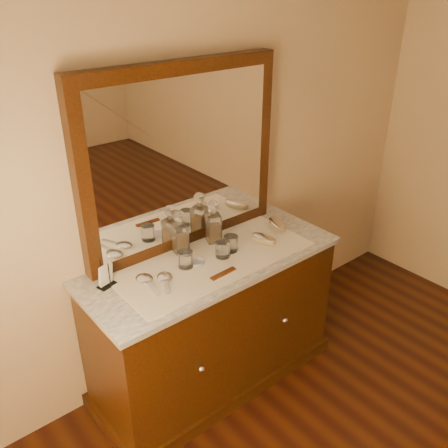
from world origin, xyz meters
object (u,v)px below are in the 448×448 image
(decanter_left, at_px, (180,236))
(mirror_frame, at_px, (183,159))
(pin_dish, at_px, (197,262))
(brush_near, at_px, (264,239))
(hand_mirror_outer, at_px, (146,280))
(brush_far, at_px, (277,225))
(dresser_cabinet, at_px, (213,323))
(napkin_rack, at_px, (106,276))
(decanter_right, at_px, (214,226))
(hand_mirror_inner, at_px, (165,279))
(comb, at_px, (223,274))

(decanter_left, bearing_deg, mirror_frame, 41.61)
(mirror_frame, bearing_deg, pin_dish, -111.78)
(brush_near, bearing_deg, hand_mirror_outer, 173.49)
(decanter_left, bearing_deg, brush_far, -13.33)
(dresser_cabinet, xyz_separation_m, decanter_left, (-0.09, 0.16, 0.54))
(dresser_cabinet, bearing_deg, brush_far, 2.03)
(mirror_frame, distance_m, decanter_left, 0.42)
(pin_dish, bearing_deg, hand_mirror_outer, 176.04)
(brush_far, bearing_deg, napkin_rack, 174.13)
(dresser_cabinet, height_order, brush_far, brush_far)
(brush_near, relative_size, hand_mirror_outer, 0.78)
(napkin_rack, relative_size, brush_far, 0.72)
(napkin_rack, bearing_deg, dresser_cabinet, -12.88)
(hand_mirror_outer, bearing_deg, decanter_right, 11.98)
(dresser_cabinet, relative_size, hand_mirror_outer, 6.42)
(decanter_left, height_order, hand_mirror_inner, decanter_left)
(mirror_frame, height_order, brush_far, mirror_frame)
(decanter_right, distance_m, hand_mirror_inner, 0.47)
(pin_dish, distance_m, decanter_right, 0.27)
(comb, xyz_separation_m, brush_near, (0.39, 0.11, 0.02))
(decanter_right, relative_size, brush_near, 1.51)
(napkin_rack, relative_size, hand_mirror_inner, 0.70)
(pin_dish, height_order, napkin_rack, napkin_rack)
(mirror_frame, bearing_deg, napkin_rack, -168.19)
(mirror_frame, bearing_deg, comb, -97.80)
(napkin_rack, relative_size, brush_near, 0.81)
(mirror_frame, xyz_separation_m, decanter_left, (-0.09, -0.08, -0.40))
(decanter_left, bearing_deg, hand_mirror_inner, -140.89)
(pin_dish, xyz_separation_m, decanter_left, (0.00, 0.15, 0.09))
(brush_far, height_order, hand_mirror_outer, brush_far)
(hand_mirror_outer, bearing_deg, pin_dish, -3.96)
(hand_mirror_outer, bearing_deg, mirror_frame, 28.52)
(decanter_left, xyz_separation_m, hand_mirror_outer, (-0.30, -0.13, -0.09))
(mirror_frame, height_order, hand_mirror_inner, mirror_frame)
(comb, bearing_deg, decanter_left, 93.88)
(hand_mirror_inner, bearing_deg, decanter_left, 39.11)
(brush_far, bearing_deg, pin_dish, -179.10)
(comb, bearing_deg, napkin_rack, 147.19)
(hand_mirror_inner, bearing_deg, brush_near, -3.21)
(pin_dish, relative_size, decanter_right, 0.30)
(napkin_rack, xyz_separation_m, brush_far, (1.07, -0.11, -0.03))
(decanter_right, bearing_deg, pin_dish, -148.65)
(brush_far, xyz_separation_m, hand_mirror_outer, (-0.91, 0.01, -0.02))
(pin_dish, xyz_separation_m, hand_mirror_outer, (-0.30, 0.02, 0.00))
(napkin_rack, height_order, decanter_left, decanter_left)
(comb, relative_size, decanter_left, 0.63)
(dresser_cabinet, height_order, hand_mirror_inner, hand_mirror_inner)
(decanter_right, bearing_deg, comb, -120.26)
(comb, distance_m, decanter_right, 0.36)
(mirror_frame, bearing_deg, decanter_left, -138.39)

